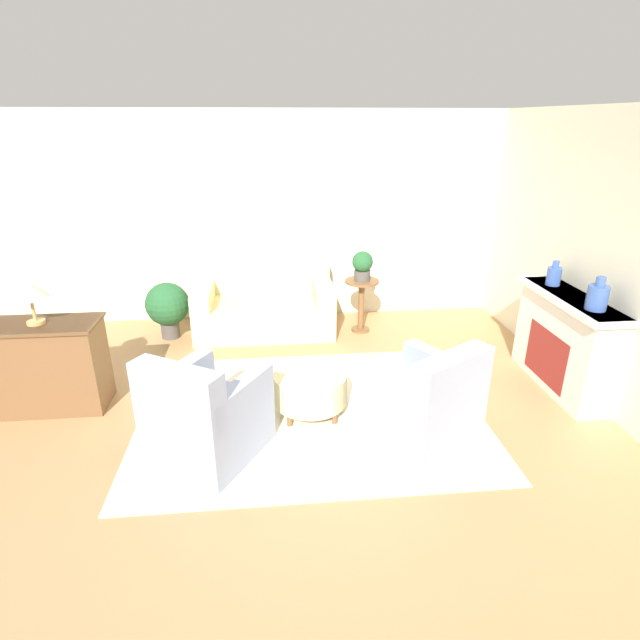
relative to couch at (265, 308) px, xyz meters
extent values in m
plane|color=#AD7F51|center=(0.44, -2.13, -0.31)|extent=(16.00, 16.00, 0.00)
cube|color=beige|center=(0.44, 0.59, 1.09)|extent=(9.34, 0.12, 2.80)
cube|color=beige|center=(3.36, -2.13, 1.09)|extent=(0.12, 9.72, 2.80)
cube|color=beige|center=(0.44, -2.13, -0.30)|extent=(3.27, 2.48, 0.01)
cube|color=beige|center=(0.00, -0.05, -0.09)|extent=(1.80, 0.96, 0.44)
cube|color=beige|center=(0.00, 0.33, 0.33)|extent=(1.80, 0.20, 0.39)
cube|color=beige|center=(-0.78, -0.07, 0.24)|extent=(0.24, 0.92, 0.22)
cube|color=beige|center=(0.78, -0.07, 0.24)|extent=(0.24, 0.92, 0.22)
cube|color=brown|center=(0.00, -0.50, -0.28)|extent=(1.62, 0.05, 0.06)
cube|color=#8E99B2|center=(-0.45, -2.67, -0.08)|extent=(1.10, 1.13, 0.44)
cube|color=#8E99B2|center=(-0.63, -2.95, 0.40)|extent=(0.75, 0.57, 0.51)
cube|color=#8E99B2|center=(-0.18, -2.81, 0.28)|extent=(0.55, 0.77, 0.28)
cube|color=#8E99B2|center=(-0.71, -2.49, 0.28)|extent=(0.55, 0.77, 0.28)
cube|color=brown|center=(-0.25, -2.33, -0.27)|extent=(0.61, 0.40, 0.06)
cube|color=#8E99B2|center=(1.33, -2.67, -0.08)|extent=(1.10, 1.13, 0.44)
cube|color=#8E99B2|center=(1.50, -2.95, 0.40)|extent=(0.75, 0.57, 0.51)
cube|color=#8E99B2|center=(1.59, -2.49, 0.28)|extent=(0.55, 0.77, 0.28)
cube|color=#8E99B2|center=(1.06, -2.81, 0.28)|extent=(0.55, 0.77, 0.28)
cube|color=brown|center=(1.12, -2.33, -0.27)|extent=(0.61, 0.40, 0.06)
cylinder|color=beige|center=(0.44, -2.14, -0.03)|extent=(0.70, 0.70, 0.29)
cylinder|color=brown|center=(0.23, -2.35, -0.24)|extent=(0.05, 0.05, 0.12)
cylinder|color=brown|center=(0.65, -2.35, -0.24)|extent=(0.05, 0.05, 0.12)
cylinder|color=brown|center=(0.23, -1.93, -0.24)|extent=(0.05, 0.05, 0.12)
cylinder|color=brown|center=(0.65, -1.93, -0.24)|extent=(0.05, 0.05, 0.12)
cylinder|color=brown|center=(1.28, -0.16, 0.39)|extent=(0.45, 0.45, 0.03)
cylinder|color=brown|center=(1.28, -0.16, 0.03)|extent=(0.08, 0.08, 0.68)
cylinder|color=brown|center=(1.28, -0.16, -0.29)|extent=(0.25, 0.25, 0.03)
cube|color=silver|center=(3.12, -1.86, 0.20)|extent=(0.36, 1.36, 1.02)
cube|color=maroon|center=(2.95, -1.86, 0.05)|extent=(0.02, 0.75, 0.56)
cube|color=silver|center=(3.10, -1.86, 0.68)|extent=(0.44, 1.46, 0.05)
cube|color=brown|center=(-2.09, -1.76, 0.14)|extent=(1.06, 0.48, 0.89)
cube|color=brown|center=(-2.09, -1.76, 0.57)|extent=(1.10, 0.52, 0.03)
cylinder|color=#38569E|center=(3.10, -1.49, 0.80)|extent=(0.15, 0.15, 0.19)
cylinder|color=#38569E|center=(3.10, -1.49, 0.93)|extent=(0.07, 0.07, 0.07)
cylinder|color=#38569E|center=(3.10, -2.24, 0.82)|extent=(0.19, 0.19, 0.23)
cylinder|color=#38569E|center=(3.10, -2.24, 0.98)|extent=(0.08, 0.08, 0.09)
cylinder|color=#4C4742|center=(1.28, -0.16, 0.47)|extent=(0.21, 0.21, 0.13)
sphere|color=#23562D|center=(1.28, -0.16, 0.65)|extent=(0.27, 0.27, 0.27)
cylinder|color=#4C4742|center=(-1.24, -0.13, -0.20)|extent=(0.24, 0.24, 0.23)
sphere|color=#23562D|center=(-1.24, -0.13, 0.15)|extent=(0.55, 0.55, 0.55)
cylinder|color=tan|center=(-2.09, -1.76, 0.60)|extent=(0.16, 0.16, 0.03)
cylinder|color=tan|center=(-2.09, -1.76, 0.73)|extent=(0.03, 0.03, 0.22)
cone|color=beige|center=(-2.09, -1.76, 0.92)|extent=(0.32, 0.32, 0.16)
camera|label=1|loc=(0.11, -6.31, 2.35)|focal=28.00mm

